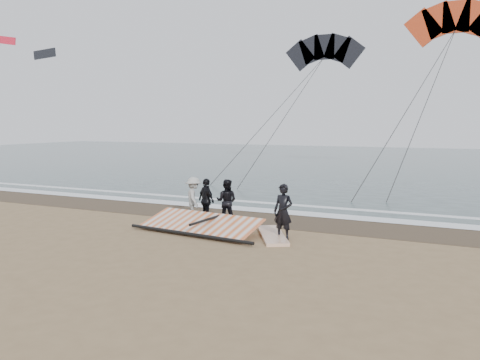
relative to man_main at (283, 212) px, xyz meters
The scene contains 13 objects.
ground 2.76m from the man_main, 135.82° to the right, with size 120.00×120.00×0.00m, color #8C704C.
sea 31.24m from the man_main, 93.45° to the left, with size 120.00×54.00×0.02m, color #233838.
wet_sand 3.38m from the man_main, 125.15° to the left, with size 120.00×2.80×0.01m, color #4C3D2B.
foam_near 4.56m from the man_main, 114.80° to the left, with size 120.00×0.90×0.01m, color white.
foam_far 6.13m from the man_main, 108.06° to the left, with size 120.00×0.45×0.01m, color white.
man_main is the anchor object (origin of this frame).
board_white 0.91m from the man_main, 160.24° to the left, with size 0.69×2.46×0.10m, color silver.
board_cream 2.43m from the man_main, 154.08° to the left, with size 0.61×2.31×0.10m, color white.
trio_cluster 3.63m from the man_main, 157.72° to the left, with size 2.38×1.28×1.59m.
sail_rig 2.91m from the man_main, behind, with size 4.65×2.18×0.51m.
kite_red 22.54m from the man_main, 77.53° to the left, with size 6.91×6.56×16.42m.
kite_dark 26.72m from the man_main, 101.73° to the left, with size 7.25×8.02×18.12m.
distant_kites 49.13m from the man_main, 146.82° to the left, with size 13.39×4.12×3.94m.
Camera 1 is at (6.43, -11.52, 3.54)m, focal length 35.00 mm.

